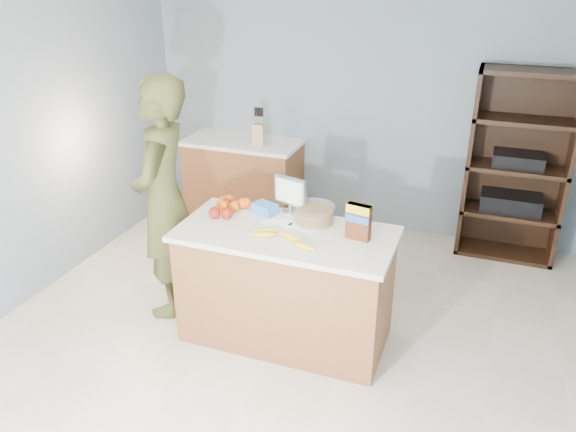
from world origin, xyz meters
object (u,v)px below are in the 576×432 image
(person, at_px, (164,200))
(tv, at_px, (290,193))
(counter_peninsula, at_px, (286,290))
(cereal_box, at_px, (359,219))
(shelving_unit, at_px, (516,170))

(person, distance_m, tv, 0.99)
(tv, bearing_deg, counter_peninsula, -75.47)
(person, xyz_separation_m, tv, (0.95, 0.26, 0.09))
(cereal_box, bearing_deg, tv, 156.29)
(tv, bearing_deg, person, -164.88)
(tv, xyz_separation_m, cereal_box, (0.59, -0.26, -0.01))
(shelving_unit, xyz_separation_m, person, (-2.59, -1.98, 0.10))
(tv, height_order, cereal_box, tv)
(person, relative_size, tv, 6.84)
(counter_peninsula, distance_m, cereal_box, 0.82)
(person, bearing_deg, shelving_unit, 113.62)
(tv, bearing_deg, shelving_unit, 46.47)
(shelving_unit, distance_m, cereal_box, 2.25)
(tv, bearing_deg, cereal_box, -23.71)
(shelving_unit, bearing_deg, counter_peninsula, -127.11)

